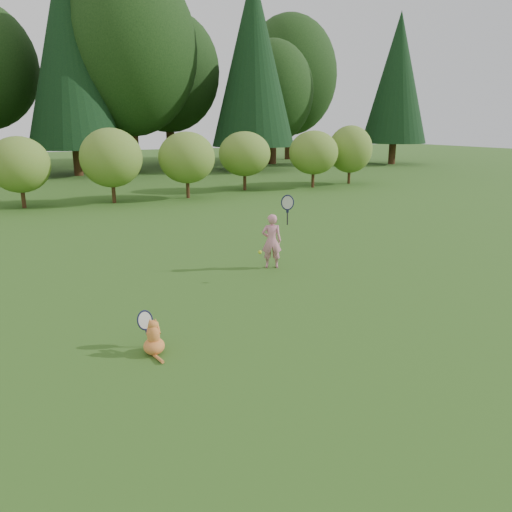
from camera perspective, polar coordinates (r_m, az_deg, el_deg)
ground at (r=8.05m, az=1.30°, el=-6.31°), size 100.00×100.00×0.00m
shrub_row at (r=19.98m, az=-16.76°, el=10.00°), size 28.00×3.00×2.80m
woodland_backdrop at (r=30.17m, az=-21.47°, el=22.77°), size 48.00×10.00×15.00m
child at (r=10.27m, az=1.86°, el=1.87°), size 0.66×0.43×1.69m
cat at (r=6.71m, az=-11.67°, el=-8.88°), size 0.43×0.67×0.64m
tennis_ball at (r=9.37m, az=0.46°, el=0.44°), size 0.07×0.07×0.07m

